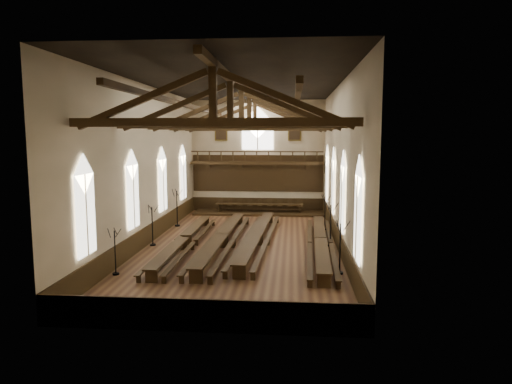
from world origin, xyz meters
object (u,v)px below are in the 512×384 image
candelabrum_left_mid (153,233)px  candelabrum_left_far (177,215)px  refectory_row_d (321,241)px  refectory_row_b (222,237)px  refectory_row_a (185,239)px  high_table (259,205)px  candelabrum_left_near (115,261)px  candelabrum_right_mid (330,233)px  candelabrum_right_near (340,258)px  candelabrum_right_far (325,219)px  refectory_row_c (258,235)px  dais (259,213)px

candelabrum_left_mid → candelabrum_left_far: (0.00, 6.15, 0.08)m
refectory_row_d → candelabrum_left_mid: (-10.44, 0.25, 0.23)m
refectory_row_b → refectory_row_d: bearing=-3.0°
refectory_row_a → refectory_row_d: size_ratio=0.97×
high_table → candelabrum_left_near: size_ratio=3.25×
refectory_row_a → candelabrum_right_mid: 9.04m
candelabrum_left_near → candelabrum_right_near: 11.15m
candelabrum_left_far → candelabrum_right_far: (11.10, -0.36, -0.08)m
candelabrum_left_mid → candelabrum_right_near: (11.10, -4.99, 0.03)m
high_table → candelabrum_right_near: 17.92m
refectory_row_b → candelabrum_right_mid: size_ratio=5.47×
refectory_row_d → candelabrum_left_far: bearing=148.5°
candelabrum_right_near → candelabrum_right_far: candelabrum_right_near is taller
refectory_row_b → candelabrum_right_mid: bearing=5.9°
candelabrum_left_near → candelabrum_left_far: (0.00, 12.17, 0.15)m
candelabrum_left_mid → candelabrum_right_near: 12.17m
refectory_row_d → candelabrum_left_far: (-10.44, 6.40, 0.31)m
candelabrum_right_mid → refectory_row_c: bearing=178.8°
refectory_row_d → candelabrum_left_far: size_ratio=5.12×
dais → candelabrum_left_near: candelabrum_left_near is taller
high_table → candelabrum_right_far: (5.28, -6.35, -0.00)m
refectory_row_b → candelabrum_left_far: bearing=126.0°
refectory_row_c → candelabrum_right_far: candelabrum_right_far is taller
candelabrum_right_near → refectory_row_d: bearing=98.0°
high_table → refectory_row_a: bearing=-106.5°
refectory_row_d → dais: 13.22m
refectory_row_c → candelabrum_right_mid: bearing=-1.2°
candelabrum_left_near → refectory_row_b: bearing=54.1°
refectory_row_b → refectory_row_a: bearing=-169.9°
refectory_row_c → dais: 11.32m
refectory_row_a → candelabrum_right_near: bearing=-27.4°
refectory_row_c → dais: bearing=93.7°
high_table → candelabrum_left_far: 8.34m
candelabrum_left_far → candelabrum_left_mid: bearing=-90.0°
refectory_row_b → high_table: high_table is taller
refectory_row_a → candelabrum_right_mid: candelabrum_right_mid is taller
refectory_row_a → high_table: size_ratio=1.85×
dais → candelabrum_left_far: size_ratio=3.98×
refectory_row_a → candelabrum_right_far: size_ratio=5.47×
refectory_row_d → candelabrum_right_near: candelabrum_right_near is taller
refectory_row_d → high_table: size_ratio=1.91×
refectory_row_a → candelabrum_left_mid: 2.17m
candelabrum_left_mid → refectory_row_b: bearing=0.8°
dais → candelabrum_right_far: (5.28, -6.35, 0.70)m
candelabrum_left_mid → candelabrum_right_mid: size_ratio=0.94×
refectory_row_b → candelabrum_left_mid: 4.42m
refectory_row_a → high_table: high_table is taller
high_table → candelabrum_left_mid: 13.45m
dais → candelabrum_left_mid: candelabrum_left_mid is taller
candelabrum_left_near → candelabrum_right_mid: candelabrum_right_mid is taller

